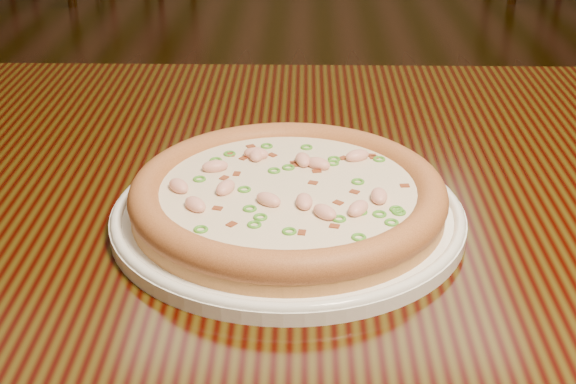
{
  "coord_description": "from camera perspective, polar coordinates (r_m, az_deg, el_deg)",
  "views": [
    {
      "loc": [
        -0.1,
        -1.51,
        1.1
      ],
      "look_at": [
        -0.11,
        -0.88,
        0.78
      ],
      "focal_mm": 50.0,
      "sensor_mm": 36.0,
      "label": 1
    }
  ],
  "objects": [
    {
      "name": "pizza",
      "position": [
        0.7,
        -0.0,
        -0.21
      ],
      "size": [
        0.28,
        0.28,
        0.03
      ],
      "color": "#C08849",
      "rests_on": "plate"
    },
    {
      "name": "hero_table",
      "position": [
        0.81,
        8.63,
        -6.61
      ],
      "size": [
        1.2,
        0.8,
        0.75
      ],
      "color": "black",
      "rests_on": "ground"
    },
    {
      "name": "plate",
      "position": [
        0.71,
        0.0,
        -1.54
      ],
      "size": [
        0.31,
        0.31,
        0.02
      ],
      "color": "white",
      "rests_on": "hero_table"
    },
    {
      "name": "ground",
      "position": [
        1.86,
        4.03,
        -9.15
      ],
      "size": [
        9.0,
        9.0,
        0.0
      ],
      "primitive_type": "plane",
      "color": "black"
    }
  ]
}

